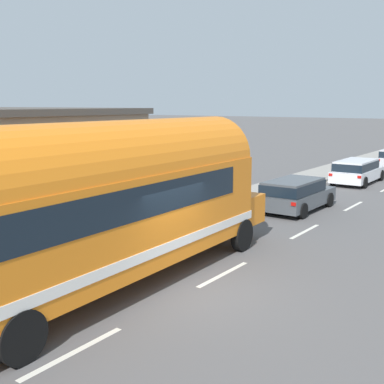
# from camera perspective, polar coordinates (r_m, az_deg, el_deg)

# --- Properties ---
(ground_plane) EXTENTS (300.00, 300.00, 0.00)m
(ground_plane) POSITION_cam_1_polar(r_m,az_deg,el_deg) (12.30, -0.02, -11.35)
(ground_plane) COLOR #565454
(lane_markings) EXTENTS (3.61, 80.00, 0.01)m
(lane_markings) POSITION_cam_1_polar(r_m,az_deg,el_deg) (24.47, 13.05, -0.72)
(lane_markings) COLOR silver
(lane_markings) RESTS_ON ground
(sidewalk_slab) EXTENTS (2.61, 90.00, 0.15)m
(sidewalk_slab) POSITION_cam_1_polar(r_m,az_deg,el_deg) (22.88, 4.80, -1.06)
(sidewalk_slab) COLOR gray
(sidewalk_slab) RESTS_ON ground
(painted_bus) EXTENTS (2.88, 12.73, 4.12)m
(painted_bus) POSITION_cam_1_polar(r_m,az_deg,el_deg) (11.70, -10.98, -0.92)
(painted_bus) COLOR orange
(painted_bus) RESTS_ON ground
(car_lead) EXTENTS (1.97, 4.30, 1.37)m
(car_lead) POSITION_cam_1_polar(r_m,az_deg,el_deg) (21.39, 11.88, -0.07)
(car_lead) COLOR #474C51
(car_lead) RESTS_ON ground
(car_second) EXTENTS (1.94, 4.80, 1.37)m
(car_second) POSITION_cam_1_polar(r_m,az_deg,el_deg) (29.74, 18.56, 2.44)
(car_second) COLOR white
(car_second) RESTS_ON ground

